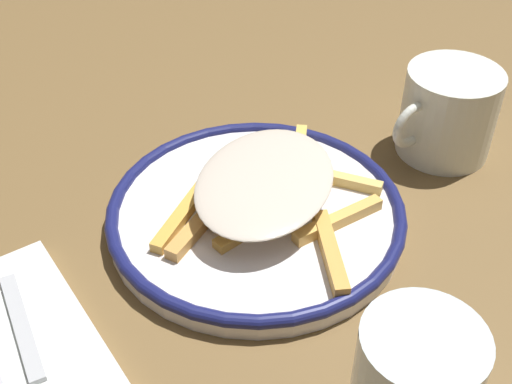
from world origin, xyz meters
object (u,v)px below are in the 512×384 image
(plate, at_px, (256,213))
(coffee_mug, at_px, (448,113))
(fries_heap, at_px, (267,189))
(fork, at_px, (32,360))

(plate, bearing_deg, coffee_mug, 175.99)
(plate, bearing_deg, fries_heap, 171.81)
(plate, xyz_separation_m, coffee_mug, (-0.22, 0.02, 0.03))
(plate, xyz_separation_m, fries_heap, (-0.01, 0.00, 0.02))
(plate, relative_size, fries_heap, 1.21)
(fries_heap, distance_m, fork, 0.24)
(coffee_mug, bearing_deg, plate, -4.01)
(fork, height_order, coffee_mug, coffee_mug)
(plate, height_order, coffee_mug, coffee_mug)
(plate, distance_m, coffee_mug, 0.23)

